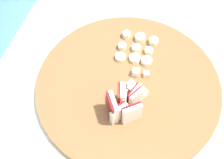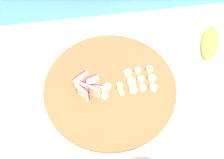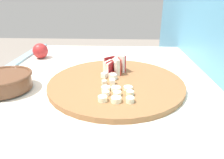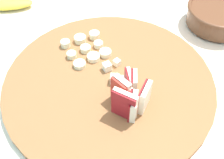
# 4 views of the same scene
# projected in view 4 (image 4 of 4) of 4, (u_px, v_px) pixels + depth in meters

# --- Properties ---
(tiled_countertop) EXTENTS (1.26, 0.83, 0.89)m
(tiled_countertop) POSITION_uv_depth(u_px,v_px,m) (116.00, 141.00, 1.02)
(tiled_countertop) COLOR silver
(tiled_countertop) RESTS_ON ground
(cutting_board) EXTENTS (0.46, 0.46, 0.02)m
(cutting_board) POSITION_uv_depth(u_px,v_px,m) (109.00, 83.00, 0.61)
(cutting_board) COLOR brown
(cutting_board) RESTS_ON tiled_countertop
(apple_wedge_fan) EXTENTS (0.10, 0.09, 0.07)m
(apple_wedge_fan) POSITION_uv_depth(u_px,v_px,m) (130.00, 95.00, 0.54)
(apple_wedge_fan) COLOR maroon
(apple_wedge_fan) RESTS_ON cutting_board
(apple_dice_pile) EXTENTS (0.10, 0.06, 0.02)m
(apple_dice_pile) POSITION_uv_depth(u_px,v_px,m) (119.00, 77.00, 0.60)
(apple_dice_pile) COLOR #B22D23
(apple_dice_pile) RESTS_ON cutting_board
(banana_slice_rows) EXTENTS (0.11, 0.10, 0.02)m
(banana_slice_rows) POSITION_uv_depth(u_px,v_px,m) (87.00, 48.00, 0.66)
(banana_slice_rows) COLOR #F4EAC6
(banana_slice_rows) RESTS_ON cutting_board
(ceramic_bowl) EXTENTS (0.17, 0.17, 0.06)m
(ceramic_bowl) POSITION_uv_depth(u_px,v_px,m) (219.00, 15.00, 0.74)
(ceramic_bowl) COLOR brown
(ceramic_bowl) RESTS_ON tiled_countertop
(banana_peel) EXTENTS (0.13, 0.18, 0.03)m
(banana_peel) POSITION_uv_depth(u_px,v_px,m) (2.00, 3.00, 0.80)
(banana_peel) COLOR gold
(banana_peel) RESTS_ON tiled_countertop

